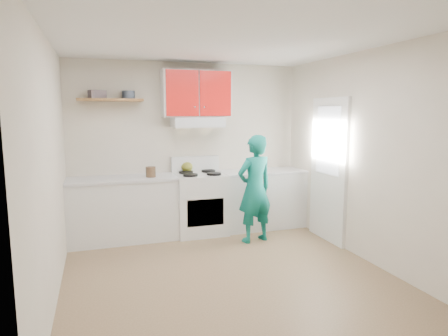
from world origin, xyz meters
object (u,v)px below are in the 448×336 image
object	(u,v)px
tin	(128,95)
kettle	(187,167)
person	(255,189)
stove	(200,204)
crock	(151,173)

from	to	relation	value
tin	kettle	distance (m)	1.39
tin	person	world-z (taller)	tin
stove	crock	world-z (taller)	crock
stove	person	xyz separation A→B (m)	(0.64, -0.62, 0.31)
tin	stove	bearing A→B (deg)	-11.43
crock	person	world-z (taller)	person
kettle	person	world-z (taller)	person
kettle	person	distance (m)	1.20
stove	crock	distance (m)	0.91
tin	kettle	xyz separation A→B (m)	(0.85, 0.06, -1.09)
kettle	crock	world-z (taller)	kettle
stove	tin	xyz separation A→B (m)	(-1.00, 0.20, 1.63)
kettle	crock	xyz separation A→B (m)	(-0.60, -0.31, -0.02)
tin	crock	size ratio (longest dim) A/B	1.09
stove	person	world-z (taller)	person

